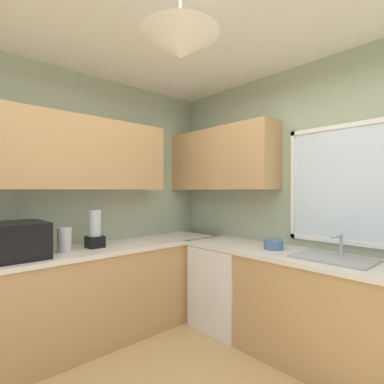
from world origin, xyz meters
name	(u,v)px	position (x,y,z in m)	size (l,w,h in m)	color
room_shell	(168,143)	(-0.78, 0.51, 1.85)	(3.67, 3.44, 2.72)	#9EAD8E
counter_run_left	(79,298)	(-1.46, 0.00, 0.45)	(0.65, 3.05, 0.89)	tan
counter_run_back	(325,313)	(0.21, 1.35, 0.45)	(2.76, 0.65, 0.89)	tan
dishwasher	(227,286)	(-0.80, 1.32, 0.42)	(0.60, 0.60, 0.85)	white
microwave	(20,240)	(-1.46, -0.47, 1.04)	(0.48, 0.36, 0.29)	black
kettle	(65,240)	(-1.44, -0.13, 1.00)	(0.12, 0.12, 0.22)	#B7B7BC
sink_assembly	(334,258)	(0.27, 1.36, 0.90)	(0.58, 0.40, 0.19)	#9EA0A5
bowl	(274,244)	(-0.26, 1.35, 0.94)	(0.18, 0.18, 0.09)	#4C7099
blender_appliance	(95,231)	(-1.46, 0.16, 1.05)	(0.15, 0.15, 0.36)	black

